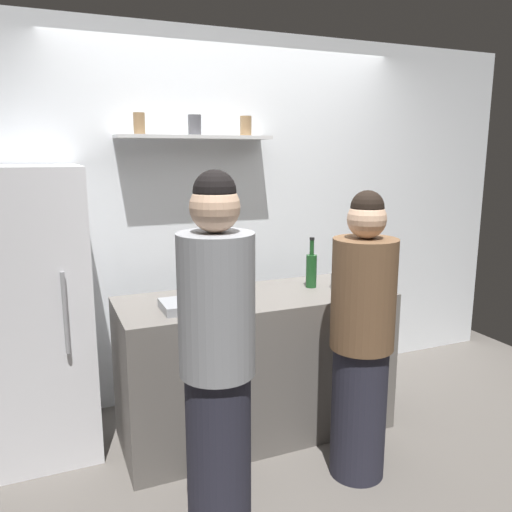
{
  "coord_description": "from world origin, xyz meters",
  "views": [
    {
      "loc": [
        -1.3,
        -2.29,
        1.77
      ],
      "look_at": [
        -0.11,
        0.52,
        1.15
      ],
      "focal_mm": 36.01,
      "sensor_mm": 36.0,
      "label": 1
    }
  ],
  "objects_px": {
    "utensil_holder": "(339,280)",
    "person_brown_jacket": "(362,342)",
    "wine_bottle_amber_glass": "(368,267)",
    "person_grey_hoodie": "(217,363)",
    "wine_bottle_pale_glass": "(373,275)",
    "water_bottle_plastic": "(352,265)",
    "refrigerator": "(29,314)",
    "baking_pan": "(192,304)",
    "wine_bottle_green_glass": "(311,269)"
  },
  "relations": [
    {
      "from": "utensil_holder",
      "to": "person_brown_jacket",
      "type": "relative_size",
      "value": 0.14
    },
    {
      "from": "wine_bottle_amber_glass",
      "to": "person_grey_hoodie",
      "type": "xyz_separation_m",
      "value": [
        -1.29,
        -0.7,
        -0.18
      ]
    },
    {
      "from": "wine_bottle_pale_glass",
      "to": "water_bottle_plastic",
      "type": "relative_size",
      "value": 1.2
    },
    {
      "from": "refrigerator",
      "to": "wine_bottle_amber_glass",
      "type": "distance_m",
      "value": 2.11
    },
    {
      "from": "refrigerator",
      "to": "water_bottle_plastic",
      "type": "distance_m",
      "value": 2.07
    },
    {
      "from": "refrigerator",
      "to": "wine_bottle_pale_glass",
      "type": "bearing_deg",
      "value": -15.09
    },
    {
      "from": "person_brown_jacket",
      "to": "water_bottle_plastic",
      "type": "bearing_deg",
      "value": -26.66
    },
    {
      "from": "baking_pan",
      "to": "utensil_holder",
      "type": "xyz_separation_m",
      "value": [
        1.0,
        0.05,
        0.03
      ]
    },
    {
      "from": "utensil_holder",
      "to": "person_grey_hoodie",
      "type": "xyz_separation_m",
      "value": [
        -1.07,
        -0.71,
        -0.11
      ]
    },
    {
      "from": "person_brown_jacket",
      "to": "wine_bottle_green_glass",
      "type": "bearing_deg",
      "value": -2.91
    },
    {
      "from": "wine_bottle_green_glass",
      "to": "person_brown_jacket",
      "type": "xyz_separation_m",
      "value": [
        -0.07,
        -0.69,
        -0.25
      ]
    },
    {
      "from": "utensil_holder",
      "to": "wine_bottle_pale_glass",
      "type": "relative_size",
      "value": 0.71
    },
    {
      "from": "water_bottle_plastic",
      "to": "person_grey_hoodie",
      "type": "bearing_deg",
      "value": -145.84
    },
    {
      "from": "refrigerator",
      "to": "water_bottle_plastic",
      "type": "xyz_separation_m",
      "value": [
        2.05,
        -0.23,
        0.16
      ]
    },
    {
      "from": "wine_bottle_pale_glass",
      "to": "wine_bottle_amber_glass",
      "type": "height_order",
      "value": "wine_bottle_amber_glass"
    },
    {
      "from": "wine_bottle_pale_glass",
      "to": "person_brown_jacket",
      "type": "distance_m",
      "value": 0.61
    },
    {
      "from": "refrigerator",
      "to": "wine_bottle_green_glass",
      "type": "bearing_deg",
      "value": -9.23
    },
    {
      "from": "wine_bottle_amber_glass",
      "to": "water_bottle_plastic",
      "type": "height_order",
      "value": "wine_bottle_amber_glass"
    },
    {
      "from": "baking_pan",
      "to": "person_brown_jacket",
      "type": "distance_m",
      "value": 0.96
    },
    {
      "from": "utensil_holder",
      "to": "water_bottle_plastic",
      "type": "bearing_deg",
      "value": 37.81
    },
    {
      "from": "water_bottle_plastic",
      "to": "baking_pan",
      "type": "bearing_deg",
      "value": -170.32
    },
    {
      "from": "refrigerator",
      "to": "person_grey_hoodie",
      "type": "height_order",
      "value": "person_grey_hoodie"
    },
    {
      "from": "refrigerator",
      "to": "person_brown_jacket",
      "type": "distance_m",
      "value": 1.9
    },
    {
      "from": "utensil_holder",
      "to": "water_bottle_plastic",
      "type": "distance_m",
      "value": 0.26
    },
    {
      "from": "baking_pan",
      "to": "wine_bottle_green_glass",
      "type": "bearing_deg",
      "value": 10.26
    },
    {
      "from": "utensil_holder",
      "to": "wine_bottle_pale_glass",
      "type": "height_order",
      "value": "wine_bottle_pale_glass"
    },
    {
      "from": "refrigerator",
      "to": "utensil_holder",
      "type": "xyz_separation_m",
      "value": [
        1.86,
        -0.38,
        0.11
      ]
    },
    {
      "from": "wine_bottle_green_glass",
      "to": "person_brown_jacket",
      "type": "distance_m",
      "value": 0.73
    },
    {
      "from": "utensil_holder",
      "to": "wine_bottle_green_glass",
      "type": "bearing_deg",
      "value": 146.11
    },
    {
      "from": "refrigerator",
      "to": "water_bottle_plastic",
      "type": "relative_size",
      "value": 6.75
    },
    {
      "from": "utensil_holder",
      "to": "person_grey_hoodie",
      "type": "bearing_deg",
      "value": -146.55
    },
    {
      "from": "water_bottle_plastic",
      "to": "person_brown_jacket",
      "type": "height_order",
      "value": "person_brown_jacket"
    },
    {
      "from": "utensil_holder",
      "to": "water_bottle_plastic",
      "type": "height_order",
      "value": "water_bottle_plastic"
    },
    {
      "from": "utensil_holder",
      "to": "person_grey_hoodie",
      "type": "height_order",
      "value": "person_grey_hoodie"
    },
    {
      "from": "refrigerator",
      "to": "wine_bottle_amber_glass",
      "type": "xyz_separation_m",
      "value": [
        2.07,
        -0.38,
        0.18
      ]
    },
    {
      "from": "wine_bottle_green_glass",
      "to": "wine_bottle_amber_glass",
      "type": "height_order",
      "value": "wine_bottle_amber_glass"
    },
    {
      "from": "person_grey_hoodie",
      "to": "utensil_holder",
      "type": "bearing_deg",
      "value": 40.48
    },
    {
      "from": "wine_bottle_green_glass",
      "to": "water_bottle_plastic",
      "type": "height_order",
      "value": "wine_bottle_green_glass"
    },
    {
      "from": "wine_bottle_green_glass",
      "to": "wine_bottle_pale_glass",
      "type": "bearing_deg",
      "value": -41.53
    },
    {
      "from": "wine_bottle_green_glass",
      "to": "person_brown_jacket",
      "type": "bearing_deg",
      "value": -95.7
    },
    {
      "from": "wine_bottle_green_glass",
      "to": "wine_bottle_amber_glass",
      "type": "xyz_separation_m",
      "value": [
        0.36,
        -0.11,
        0.01
      ]
    },
    {
      "from": "baking_pan",
      "to": "wine_bottle_amber_glass",
      "type": "height_order",
      "value": "wine_bottle_amber_glass"
    },
    {
      "from": "baking_pan",
      "to": "wine_bottle_amber_glass",
      "type": "distance_m",
      "value": 1.22
    },
    {
      "from": "wine_bottle_amber_glass",
      "to": "wine_bottle_pale_glass",
      "type": "bearing_deg",
      "value": -113.57
    },
    {
      "from": "person_brown_jacket",
      "to": "wine_bottle_amber_glass",
      "type": "bearing_deg",
      "value": -33.95
    },
    {
      "from": "person_brown_jacket",
      "to": "person_grey_hoodie",
      "type": "xyz_separation_m",
      "value": [
        -0.85,
        -0.12,
        0.07
      ]
    },
    {
      "from": "baking_pan",
      "to": "wine_bottle_pale_glass",
      "type": "relative_size",
      "value": 1.13
    },
    {
      "from": "person_grey_hoodie",
      "to": "baking_pan",
      "type": "bearing_deg",
      "value": 90.84
    },
    {
      "from": "person_brown_jacket",
      "to": "person_grey_hoodie",
      "type": "height_order",
      "value": "person_grey_hoodie"
    },
    {
      "from": "baking_pan",
      "to": "wine_bottle_pale_glass",
      "type": "xyz_separation_m",
      "value": [
        1.15,
        -0.11,
        0.09
      ]
    }
  ]
}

